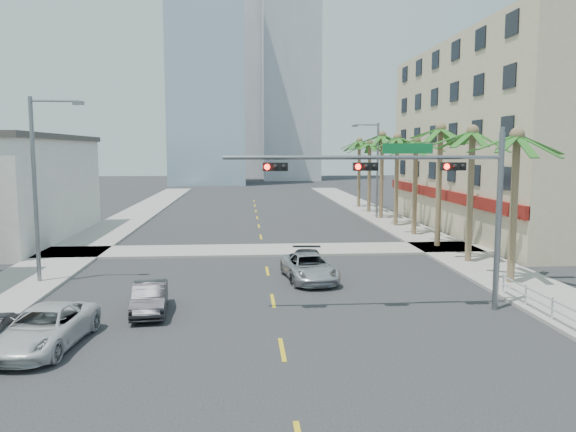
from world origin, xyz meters
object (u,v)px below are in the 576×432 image
(car_lane_left, at_px, (150,298))
(car_parked_far, at_px, (44,328))
(traffic_signal_mast, at_px, (422,186))
(car_lane_center, at_px, (309,267))
(car_lane_right, at_px, (307,264))

(car_lane_left, bearing_deg, car_parked_far, -132.37)
(traffic_signal_mast, bearing_deg, car_lane_center, 123.57)
(traffic_signal_mast, bearing_deg, car_lane_right, 119.99)
(car_lane_left, bearing_deg, car_lane_center, 30.57)
(car_lane_right, bearing_deg, car_parked_far, -130.09)
(traffic_signal_mast, distance_m, car_lane_center, 8.14)
(car_lane_right, bearing_deg, car_lane_left, -134.38)
(car_parked_far, bearing_deg, car_lane_right, 51.44)
(car_parked_far, distance_m, car_lane_left, 4.68)
(car_parked_far, bearing_deg, car_lane_left, 59.91)
(car_parked_far, distance_m, car_lane_right, 13.80)
(traffic_signal_mast, relative_size, car_lane_right, 2.48)
(traffic_signal_mast, relative_size, car_lane_center, 2.32)
(traffic_signal_mast, height_order, car_lane_center, traffic_signal_mast)
(car_lane_center, height_order, car_lane_right, car_lane_center)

